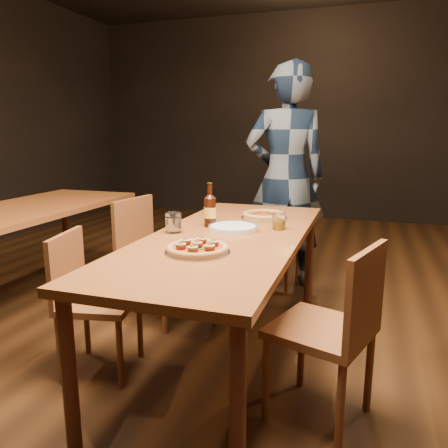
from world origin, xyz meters
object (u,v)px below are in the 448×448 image
(plate_stack, at_px, (233,228))
(table_left, at_px, (18,218))
(pizza_meatball, at_px, (197,248))
(beer_bottle, at_px, (210,211))
(chair_main_e, at_px, (321,328))
(chair_main_nw, at_px, (100,301))
(water_glass, at_px, (174,223))
(amber_glass, at_px, (279,221))
(table_main, at_px, (227,247))
(diner, at_px, (286,178))
(chair_main_sw, at_px, (157,258))
(chair_end, at_px, (274,239))
(pizza_margherita, at_px, (264,215))

(plate_stack, bearing_deg, table_left, 173.83)
(pizza_meatball, bearing_deg, beer_bottle, 103.98)
(table_left, bearing_deg, chair_main_e, -15.92)
(chair_main_nw, height_order, plate_stack, chair_main_nw)
(water_glass, distance_m, amber_glass, 0.60)
(table_main, xyz_separation_m, chair_main_e, (0.55, -0.34, -0.24))
(plate_stack, bearing_deg, water_glass, -152.92)
(pizza_meatball, xyz_separation_m, diner, (0.09, 1.78, 0.15))
(chair_main_nw, bearing_deg, diner, -33.17)
(diner, bearing_deg, table_main, 66.90)
(chair_main_nw, relative_size, chair_main_sw, 0.91)
(chair_end, distance_m, diner, 0.52)
(pizza_meatball, relative_size, beer_bottle, 1.21)
(diner, bearing_deg, beer_bottle, 59.22)
(chair_main_e, height_order, diner, diner)
(table_left, relative_size, chair_main_sw, 2.25)
(table_main, relative_size, amber_glass, 21.00)
(diner, bearing_deg, chair_main_nw, 47.52)
(chair_end, height_order, amber_glass, amber_glass)
(plate_stack, relative_size, water_glass, 2.51)
(chair_main_nw, xyz_separation_m, plate_stack, (0.62, 0.42, 0.36))
(chair_end, bearing_deg, amber_glass, -70.31)
(chair_main_sw, height_order, chair_main_e, chair_main_sw)
(pizza_margherita, relative_size, plate_stack, 1.07)
(beer_bottle, bearing_deg, pizza_meatball, -76.02)
(chair_main_sw, relative_size, pizza_meatball, 2.89)
(plate_stack, bearing_deg, chair_main_sw, 155.51)
(table_left, height_order, water_glass, water_glass)
(chair_end, relative_size, pizza_meatball, 2.67)
(pizza_meatball, height_order, diner, diner)
(table_left, bearing_deg, water_glass, -13.56)
(pizza_margherita, height_order, water_glass, water_glass)
(chair_main_nw, bearing_deg, chair_main_sw, -9.92)
(pizza_meatball, distance_m, water_glass, 0.45)
(chair_main_nw, bearing_deg, chair_end, -32.04)
(chair_end, relative_size, plate_stack, 2.95)
(table_left, xyz_separation_m, plate_stack, (1.70, -0.18, 0.09))
(table_main, bearing_deg, diner, 87.28)
(table_main, relative_size, chair_end, 2.43)
(table_main, relative_size, pizza_margherita, 6.74)
(chair_main_sw, distance_m, plate_stack, 0.77)
(table_main, xyz_separation_m, plate_stack, (0.00, 0.12, 0.09))
(chair_main_sw, xyz_separation_m, beer_bottle, (0.48, -0.24, 0.40))
(chair_main_sw, distance_m, water_glass, 0.67)
(table_left, distance_m, plate_stack, 1.71)
(amber_glass, bearing_deg, beer_bottle, -172.55)
(water_glass, bearing_deg, amber_glass, 25.54)
(table_main, relative_size, plate_stack, 7.18)
(chair_main_nw, xyz_separation_m, chair_end, (0.62, 1.62, 0.01))
(chair_main_e, height_order, chair_end, chair_main_e)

